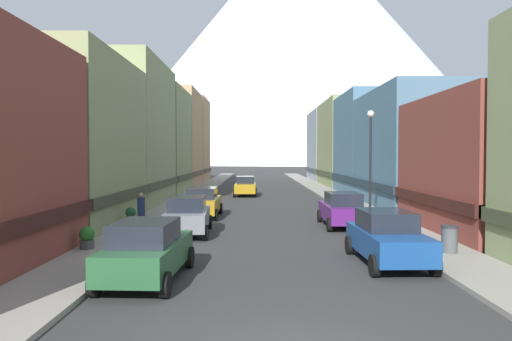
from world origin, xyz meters
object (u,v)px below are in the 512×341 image
at_px(car_left_0, 149,250).
at_px(streetlamp_right, 373,149).
at_px(potted_plant_1, 133,215).
at_px(car_left_1, 190,215).
at_px(car_right_0, 390,237).
at_px(car_left_2, 205,202).
at_px(trash_bin_right, 452,239).
at_px(potted_plant_0, 89,237).
at_px(pedestrian_0, 143,211).
at_px(car_right_1, 345,209).
at_px(car_driving_0, 247,186).

distance_m(car_left_0, streetlamp_right, 14.63).
bearing_deg(potted_plant_1, streetlamp_right, 3.70).
relative_size(car_left_1, car_right_0, 1.01).
distance_m(car_left_1, car_left_2, 6.06).
height_order(trash_bin_right, potted_plant_1, trash_bin_right).
xyz_separation_m(car_left_1, potted_plant_0, (-3.20, -4.04, -0.33)).
relative_size(car_left_0, trash_bin_right, 4.57).
bearing_deg(car_left_1, trash_bin_right, -25.12).
xyz_separation_m(car_left_1, potted_plant_1, (-3.20, 2.12, -0.28)).
xyz_separation_m(car_left_2, streetlamp_right, (9.15, -3.14, 3.09)).
relative_size(potted_plant_1, pedestrian_0, 0.52).
bearing_deg(car_left_0, car_right_1, 53.96).
xyz_separation_m(car_right_1, streetlamp_right, (1.55, 0.54, 3.09)).
bearing_deg(car_driving_0, trash_bin_right, -72.87).
bearing_deg(streetlamp_right, car_left_2, 161.07).
relative_size(car_left_1, trash_bin_right, 4.58).
bearing_deg(pedestrian_0, car_right_1, 6.40).
distance_m(potted_plant_1, streetlamp_right, 12.83).
bearing_deg(trash_bin_right, car_left_1, 154.88).
xyz_separation_m(car_right_0, pedestrian_0, (-10.05, 7.12, 0.03)).
distance_m(car_right_0, streetlamp_right, 9.44).
xyz_separation_m(car_left_1, streetlamp_right, (9.15, 2.92, 3.09)).
bearing_deg(pedestrian_0, potted_plant_0, -98.06).
bearing_deg(car_left_2, car_left_0, -90.01).
xyz_separation_m(pedestrian_0, streetlamp_right, (11.60, 1.67, 3.05)).
bearing_deg(car_left_1, car_driving_0, 84.04).
height_order(car_right_1, car_driving_0, same).
xyz_separation_m(car_left_2, car_right_1, (7.60, -3.68, 0.00)).
bearing_deg(car_left_2, pedestrian_0, -117.01).
height_order(car_left_2, car_right_0, same).
height_order(car_left_1, streetlamp_right, streetlamp_right).
xyz_separation_m(car_right_0, car_right_1, (0.00, 8.25, 0.00)).
bearing_deg(potted_plant_1, pedestrian_0, -49.14).
relative_size(car_driving_0, potted_plant_0, 5.26).
height_order(potted_plant_0, pedestrian_0, pedestrian_0).
relative_size(potted_plant_0, potted_plant_1, 0.94).
bearing_deg(trash_bin_right, car_left_2, 133.17).
bearing_deg(car_left_1, streetlamp_right, 17.73).
xyz_separation_m(potted_plant_0, potted_plant_1, (0.00, 6.16, 0.05)).
relative_size(car_left_1, car_driving_0, 1.02).
bearing_deg(car_left_0, pedestrian_0, 104.71).
height_order(car_left_0, car_driving_0, same).
distance_m(car_left_0, car_driving_0, 29.18).
relative_size(car_right_0, car_right_1, 1.01).
xyz_separation_m(potted_plant_0, streetlamp_right, (12.35, 6.96, 3.41)).
relative_size(car_right_0, streetlamp_right, 0.76).
bearing_deg(potted_plant_1, trash_bin_right, -27.27).
distance_m(potted_plant_0, potted_plant_1, 6.16).
xyz_separation_m(car_left_0, trash_bin_right, (10.15, 3.31, -0.26)).
bearing_deg(trash_bin_right, potted_plant_0, 176.92).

